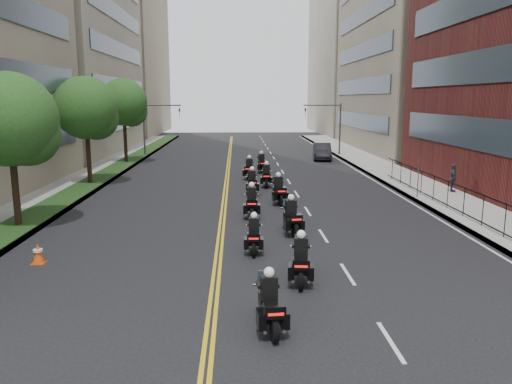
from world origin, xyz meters
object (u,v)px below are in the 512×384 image
(motorcycle_1, at_px, (301,262))
(motorcycle_7, at_px, (266,177))
(motorcycle_4, at_px, (252,203))
(traffic_cone, at_px, (38,254))
(motorcycle_5, at_px, (279,191))
(motorcycle_2, at_px, (254,237))
(pedestrian_c, at_px, (453,178))
(motorcycle_0, at_px, (270,306))
(motorcycle_8, at_px, (249,170))
(parked_sedan, at_px, (322,151))
(motorcycle_3, at_px, (292,218))
(motorcycle_9, at_px, (262,164))
(motorcycle_6, at_px, (252,183))

(motorcycle_1, bearing_deg, motorcycle_7, 96.84)
(motorcycle_4, bearing_deg, traffic_cone, -137.98)
(motorcycle_5, height_order, motorcycle_7, motorcycle_5)
(motorcycle_1, bearing_deg, motorcycle_2, 119.72)
(pedestrian_c, bearing_deg, motorcycle_0, 160.61)
(motorcycle_1, bearing_deg, motorcycle_0, -103.50)
(motorcycle_8, bearing_deg, motorcycle_2, -83.86)
(motorcycle_0, relative_size, motorcycle_5, 0.92)
(motorcycle_0, bearing_deg, parked_sedan, 72.68)
(motorcycle_2, bearing_deg, motorcycle_8, 92.01)
(motorcycle_0, distance_m, parked_sedan, 38.54)
(motorcycle_3, height_order, pedestrian_c, pedestrian_c)
(motorcycle_8, distance_m, parked_sedan, 14.41)
(motorcycle_0, bearing_deg, pedestrian_c, 49.48)
(motorcycle_0, relative_size, pedestrian_c, 1.28)
(motorcycle_5, distance_m, traffic_cone, 14.47)
(motorcycle_7, bearing_deg, pedestrian_c, -11.25)
(motorcycle_8, distance_m, motorcycle_9, 3.41)
(motorcycle_4, bearing_deg, motorcycle_6, 89.13)
(motorcycle_2, relative_size, motorcycle_6, 0.92)
(motorcycle_8, bearing_deg, pedestrian_c, -20.30)
(motorcycle_5, distance_m, parked_sedan, 22.34)
(motorcycle_3, relative_size, motorcycle_7, 1.01)
(pedestrian_c, bearing_deg, motorcycle_1, 157.82)
(motorcycle_3, bearing_deg, motorcycle_0, -106.15)
(parked_sedan, distance_m, traffic_cone, 35.82)
(motorcycle_0, relative_size, motorcycle_7, 0.95)
(motorcycle_8, relative_size, parked_sedan, 0.49)
(motorcycle_0, distance_m, motorcycle_6, 19.45)
(motorcycle_3, xyz_separation_m, motorcycle_8, (-1.53, 15.96, -0.00))
(motorcycle_0, height_order, motorcycle_8, motorcycle_8)
(motorcycle_0, xyz_separation_m, motorcycle_6, (0.15, 19.45, 0.02))
(motorcycle_8, bearing_deg, motorcycle_9, 77.76)
(motorcycle_0, relative_size, motorcycle_9, 0.94)
(parked_sedan, bearing_deg, pedestrian_c, -67.42)
(motorcycle_6, bearing_deg, motorcycle_9, 82.27)
(motorcycle_6, bearing_deg, motorcycle_2, -92.54)
(motorcycle_6, xyz_separation_m, motorcycle_9, (1.09, 9.34, 0.02))
(pedestrian_c, bearing_deg, traffic_cone, 136.77)
(motorcycle_0, xyz_separation_m, motorcycle_9, (1.25, 28.79, 0.04))
(motorcycle_8, bearing_deg, motorcycle_4, -83.85)
(motorcycle_8, height_order, traffic_cone, motorcycle_8)
(motorcycle_2, bearing_deg, parked_sedan, 78.31)
(motorcycle_8, relative_size, motorcycle_9, 1.00)
(motorcycle_6, height_order, pedestrian_c, pedestrian_c)
(motorcycle_1, height_order, motorcycle_3, motorcycle_3)
(motorcycle_7, bearing_deg, motorcycle_3, -84.34)
(motorcycle_1, distance_m, motorcycle_4, 9.57)
(motorcycle_6, height_order, traffic_cone, motorcycle_6)
(motorcycle_4, distance_m, parked_sedan, 26.02)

